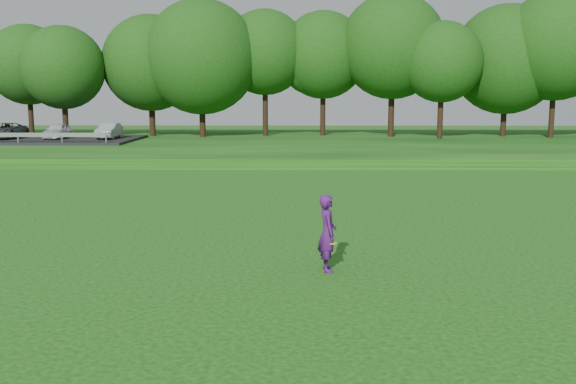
{
  "coord_description": "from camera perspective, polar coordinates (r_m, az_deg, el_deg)",
  "views": [
    {
      "loc": [
        0.57,
        -16.5,
        4.21
      ],
      "look_at": [
        0.3,
        2.47,
        1.3
      ],
      "focal_mm": 40.0,
      "sensor_mm": 36.0,
      "label": 1
    }
  ],
  "objects": [
    {
      "name": "berm",
      "position": [
        50.65,
        0.17,
        4.29
      ],
      "size": [
        130.0,
        30.0,
        0.6
      ],
      "primitive_type": "cube",
      "color": "#10420C",
      "rests_on": "ground"
    },
    {
      "name": "woman",
      "position": [
        15.34,
        3.53,
        -3.65
      ],
      "size": [
        0.53,
        0.73,
        1.85
      ],
      "color": "#4B1664",
      "rests_on": "ground"
    },
    {
      "name": "treeline",
      "position": [
        54.64,
        0.23,
        12.8
      ],
      "size": [
        104.0,
        7.0,
        15.0
      ],
      "primitive_type": null,
      "color": "#144610",
      "rests_on": "berm"
    },
    {
      "name": "ground",
      "position": [
        17.04,
        -1.12,
        -5.59
      ],
      "size": [
        140.0,
        140.0,
        0.0
      ],
      "primitive_type": "plane",
      "color": "#10420C",
      "rests_on": "ground"
    },
    {
      "name": "walking_path",
      "position": [
        36.74,
        -0.07,
        2.17
      ],
      "size": [
        130.0,
        1.6,
        0.04
      ],
      "primitive_type": "cube",
      "color": "gray",
      "rests_on": "ground"
    }
  ]
}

